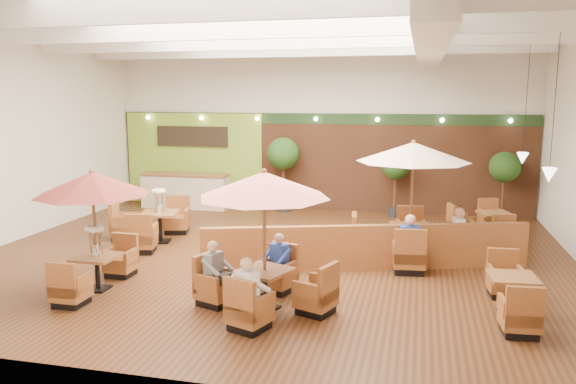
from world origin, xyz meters
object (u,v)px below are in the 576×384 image
(table_3, at_px, (151,224))
(diner_4, at_px, (456,230))
(topiary_1, at_px, (395,168))
(diner_1, at_px, (278,256))
(service_counter, at_px, (186,191))
(topiary_0, at_px, (283,157))
(diner_0, at_px, (249,286))
(table_1, at_px, (264,214))
(diner_3, at_px, (409,238))
(booth_divider, at_px, (367,247))
(table_0, at_px, (93,199))
(table_2, at_px, (412,179))
(table_4, at_px, (512,296))
(topiary_2, at_px, (505,170))
(diner_2, at_px, (215,266))
(table_5, at_px, (484,226))

(table_3, relative_size, diner_4, 3.44)
(topiary_1, bearing_deg, diner_1, -103.86)
(service_counter, relative_size, topiary_0, 1.22)
(topiary_0, xyz_separation_m, diner_0, (1.76, -9.47, -1.08))
(table_1, height_order, topiary_0, table_1)
(diner_1, distance_m, diner_4, 4.52)
(table_1, height_order, diner_3, table_1)
(topiary_1, relative_size, diner_0, 2.69)
(booth_divider, distance_m, table_0, 5.81)
(table_0, distance_m, table_3, 3.97)
(booth_divider, relative_size, diner_4, 8.78)
(table_2, bearing_deg, table_4, -65.93)
(table_2, bearing_deg, diner_4, -6.83)
(topiary_2, xyz_separation_m, diner_1, (-5.11, -7.60, -0.87))
(topiary_0, xyz_separation_m, diner_4, (5.25, -4.74, -1.06))
(topiary_1, bearing_deg, diner_3, -84.18)
(booth_divider, xyz_separation_m, table_0, (-5.06, -2.54, 1.32))
(service_counter, distance_m, booth_divider, 8.73)
(table_0, xyz_separation_m, topiary_1, (5.38, 8.31, -0.26))
(table_1, distance_m, diner_2, 1.37)
(table_1, distance_m, topiary_2, 9.95)
(diner_3, distance_m, diner_4, 1.46)
(service_counter, xyz_separation_m, table_5, (9.54, -1.99, -0.25))
(table_5, distance_m, diner_3, 4.08)
(table_2, xyz_separation_m, table_3, (-6.68, 0.09, -1.44))
(topiary_1, height_order, diner_0, topiary_1)
(table_5, xyz_separation_m, topiary_1, (-2.50, 2.19, 1.23))
(service_counter, bearing_deg, diner_2, -63.10)
(diner_0, relative_size, diner_2, 1.06)
(table_1, bearing_deg, booth_divider, 80.95)
(table_0, distance_m, diner_1, 3.74)
(table_4, height_order, diner_2, diner_2)
(table_4, distance_m, diner_1, 4.30)
(table_1, distance_m, diner_0, 1.36)
(topiary_0, height_order, diner_3, topiary_0)
(table_2, height_order, topiary_0, table_2)
(booth_divider, distance_m, topiary_1, 5.87)
(table_0, xyz_separation_m, diner_2, (2.57, -0.22, -1.09))
(topiary_1, bearing_deg, table_2, -82.93)
(table_0, xyz_separation_m, table_2, (5.96, 3.57, 0.07))
(topiary_1, relative_size, topiary_2, 0.98)
(table_1, relative_size, topiary_0, 1.08)
(table_0, xyz_separation_m, table_5, (7.88, 6.12, -1.49))
(service_counter, height_order, table_3, table_3)
(booth_divider, xyz_separation_m, diner_2, (-2.49, -2.76, 0.23))
(service_counter, distance_m, diner_1, 9.02)
(table_5, distance_m, diner_4, 2.73)
(topiary_0, relative_size, topiary_1, 1.17)
(table_2, bearing_deg, service_counter, 142.40)
(service_counter, relative_size, diner_0, 3.84)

